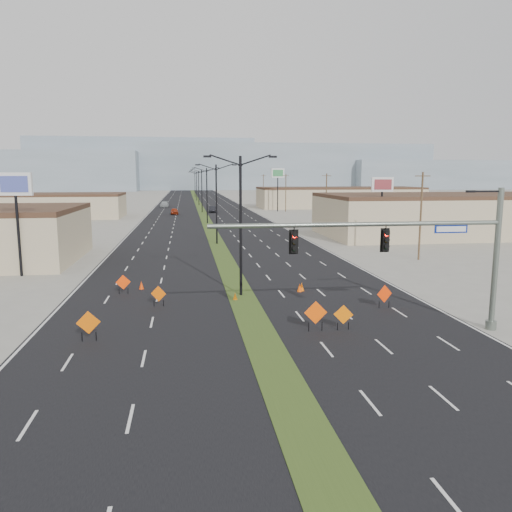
{
  "coord_description": "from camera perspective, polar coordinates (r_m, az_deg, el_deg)",
  "views": [
    {
      "loc": [
        -3.85,
        -23.22,
        8.65
      ],
      "look_at": [
        0.84,
        10.13,
        3.2
      ],
      "focal_mm": 35.0,
      "sensor_mm": 36.0,
      "label": 1
    }
  ],
  "objects": [
    {
      "name": "utility_pole_1",
      "position": [
        86.67,
        8.02,
        6.47
      ],
      "size": [
        1.6,
        0.2,
        9.0
      ],
      "color": "#4C3823",
      "rests_on": "ground"
    },
    {
      "name": "streetlight_0",
      "position": [
        35.58,
        -1.77,
        3.98
      ],
      "size": [
        5.15,
        0.24,
        10.02
      ],
      "color": "black",
      "rests_on": "ground"
    },
    {
      "name": "streetlight_2",
      "position": [
        91.36,
        -5.63,
        7.12
      ],
      "size": [
        5.15,
        0.24,
        10.02
      ],
      "color": "black",
      "rests_on": "ground"
    },
    {
      "name": "streetlight_6",
      "position": [
        203.29,
        -7.0,
        8.21
      ],
      "size": [
        5.15,
        0.24,
        10.02
      ],
      "color": "black",
      "rests_on": "ground"
    },
    {
      "name": "signal_mast",
      "position": [
        28.37,
        18.01,
        0.92
      ],
      "size": [
        16.3,
        0.6,
        8.0
      ],
      "color": "slate",
      "rests_on": "ground"
    },
    {
      "name": "cone_0",
      "position": [
        35.08,
        -2.39,
        -4.64
      ],
      "size": [
        0.38,
        0.38,
        0.54
      ],
      "primitive_type": "cone",
      "rotation": [
        0.0,
        0.0,
        0.19
      ],
      "color": "orange",
      "rests_on": "ground"
    },
    {
      "name": "mesa_center",
      "position": [
        326.23,
        -0.29,
        10.13
      ],
      "size": [
        220.0,
        50.0,
        28.0
      ],
      "primitive_type": "cube",
      "color": "gray",
      "rests_on": "ground"
    },
    {
      "name": "utility_pole_0",
      "position": [
        53.95,
        18.31,
        4.5
      ],
      "size": [
        1.6,
        0.2,
        9.0
      ],
      "color": "#4C3823",
      "rests_on": "ground"
    },
    {
      "name": "construction_sign_5",
      "position": [
        33.9,
        14.47,
        -4.31
      ],
      "size": [
        1.13,
        0.35,
        1.55
      ],
      "rotation": [
        0.0,
        0.0,
        0.27
      ],
      "color": "#FF3705",
      "rests_on": "ground"
    },
    {
      "name": "cone_3",
      "position": [
        39.33,
        -12.97,
        -3.28
      ],
      "size": [
        0.46,
        0.46,
        0.64
      ],
      "primitive_type": "cone",
      "rotation": [
        0.0,
        0.0,
        -0.25
      ],
      "color": "#E43A04",
      "rests_on": "ground"
    },
    {
      "name": "median_strip",
      "position": [
        123.59,
        -6.23,
        5.12
      ],
      "size": [
        2.0,
        400.0,
        0.04
      ],
      "primitive_type": "cube",
      "color": "#374E1B",
      "rests_on": "ground"
    },
    {
      "name": "cone_1",
      "position": [
        37.66,
        5.01,
        -3.62
      ],
      "size": [
        0.45,
        0.45,
        0.64
      ],
      "primitive_type": "cone",
      "rotation": [
        0.0,
        0.0,
        0.18
      ],
      "color": "#F14E05",
      "rests_on": "ground"
    },
    {
      "name": "utility_pole_3",
      "position": [
        155.12,
        0.84,
        7.72
      ],
      "size": [
        1.6,
        0.2,
        9.0
      ],
      "color": "#4C3823",
      "rests_on": "ground"
    },
    {
      "name": "cone_2",
      "position": [
        37.97,
        5.24,
        -3.51
      ],
      "size": [
        0.45,
        0.45,
        0.65
      ],
      "primitive_type": "cone",
      "rotation": [
        0.0,
        0.0,
        -0.16
      ],
      "color": "#EE5E05",
      "rests_on": "ground"
    },
    {
      "name": "car_mid",
      "position": [
        119.03,
        -4.99,
        5.34
      ],
      "size": [
        1.94,
        4.59,
        1.47
      ],
      "primitive_type": "imported",
      "rotation": [
        0.0,
        0.0,
        -0.09
      ],
      "color": "black",
      "rests_on": "ground"
    },
    {
      "name": "pole_sign_west",
      "position": [
        47.22,
        -25.81,
        6.56
      ],
      "size": [
        2.92,
        0.69,
        8.9
      ],
      "rotation": [
        0.0,
        0.0,
        -0.11
      ],
      "color": "black",
      "rests_on": "ground"
    },
    {
      "name": "construction_sign_0",
      "position": [
        27.82,
        -18.61,
        -7.33
      ],
      "size": [
        1.23,
        0.2,
        1.65
      ],
      "rotation": [
        0.0,
        0.0,
        0.13
      ],
      "color": "#DE5B04",
      "rests_on": "ground"
    },
    {
      "name": "road_surface",
      "position": [
        123.59,
        -6.23,
        5.12
      ],
      "size": [
        25.0,
        400.0,
        0.02
      ],
      "primitive_type": "cube",
      "color": "black",
      "rests_on": "ground"
    },
    {
      "name": "streetlight_5",
      "position": [
        175.3,
        -6.82,
        8.07
      ],
      "size": [
        5.15,
        0.24,
        10.02
      ],
      "color": "black",
      "rests_on": "ground"
    },
    {
      "name": "building_sw_far",
      "position": [
        112.01,
        -22.65,
        5.21
      ],
      "size": [
        30.0,
        14.0,
        4.5
      ],
      "primitive_type": "cube",
      "color": "#C3B28B",
      "rests_on": "ground"
    },
    {
      "name": "pole_sign_east_near",
      "position": [
        65.86,
        14.23,
        7.32
      ],
      "size": [
        2.77,
        0.67,
        8.44
      ],
      "rotation": [
        0.0,
        0.0,
        -0.11
      ],
      "color": "black",
      "rests_on": "ground"
    },
    {
      "name": "construction_sign_3",
      "position": [
        28.21,
        6.83,
        -6.55
      ],
      "size": [
        1.31,
        0.07,
        1.74
      ],
      "rotation": [
        0.0,
        0.0,
        -0.02
      ],
      "color": "#FA4F05",
      "rests_on": "ground"
    },
    {
      "name": "car_left",
      "position": [
        113.71,
        -9.31,
        5.07
      ],
      "size": [
        1.88,
        4.23,
        1.42
      ],
      "primitive_type": "imported",
      "rotation": [
        0.0,
        0.0,
        0.05
      ],
      "color": "#992A10",
      "rests_on": "ground"
    },
    {
      "name": "mesa_backdrop",
      "position": [
        344.3,
        -12.57,
        10.2
      ],
      "size": [
        140.0,
        50.0,
        32.0
      ],
      "primitive_type": "cube",
      "color": "gray",
      "rests_on": "ground"
    },
    {
      "name": "building_se_far",
      "position": [
        139.78,
        9.48,
        6.54
      ],
      "size": [
        44.0,
        16.0,
        5.0
      ],
      "primitive_type": "cube",
      "color": "#C3B28B",
      "rests_on": "ground"
    },
    {
      "name": "construction_sign_2",
      "position": [
        33.88,
        -11.08,
        -4.35
      ],
      "size": [
        1.01,
        0.41,
        1.41
      ],
      "rotation": [
        0.0,
        0.0,
        -0.36
      ],
      "color": "#F95F05",
      "rests_on": "ground"
    },
    {
      "name": "mesa_east",
      "position": [
        363.2,
        22.67,
        8.55
      ],
      "size": [
        160.0,
        50.0,
        18.0
      ],
      "primitive_type": "cube",
      "color": "gray",
      "rests_on": "ground"
    },
    {
      "name": "car_far",
      "position": [
        140.37,
        -10.42,
        5.82
      ],
      "size": [
        2.22,
        5.24,
        1.51
      ],
      "primitive_type": "imported",
      "rotation": [
        0.0,
        0.0,
        -0.02
      ],
      "color": "#A3AAAD",
      "rests_on": "ground"
    },
    {
      "name": "streetlight_3",
      "position": [
        119.33,
        -6.21,
        7.59
      ],
      "size": [
        5.15,
        0.24,
        10.02
      ],
      "color": "black",
      "rests_on": "ground"
    },
    {
      "name": "construction_sign_1",
      "position": [
        37.98,
        -14.93,
        -2.99
      ],
      "size": [
        1.06,
        0.28,
        1.44
      ],
      "rotation": [
        0.0,
        0.0,
        0.22
      ],
      "color": "#FE3D05",
      "rests_on": "ground"
    },
    {
      "name": "utility_pole_2",
      "position": [
        120.67,
        3.42,
        7.29
      ],
      "size": [
        1.6,
        0.2,
        9.0
      ],
      "color": "#4C3823",
      "rests_on": "ground"
    },
    {
      "name": "streetlight_1",
      "position": [
        63.42,
        -4.55,
        6.24
      ],
      "size": [
        5.15,
        0.24,
        10.02
      ],
      "color": "black",
      "rests_on": "ground"
    },
    {
      "name": "building_se_near",
      "position": [
        78.24,
        21.01,
        4.26
      ],
      "size": [
        36.0,
        18.0,
        5.5
      ],
      "primitive_type": "cube",
      "color": "#C3B28B",
      "rests_on": "ground"
    },
    {
      "name": "ground",
      "position": [
        25.08,
        1.35,
        -10.99
      ],
      "size": [
        600.0,
        600.0,
        0.0
      ],
      "primitive_type": "plane",
      "color": "gray",
      "rests_on": "ground"
    },
    {
      "name": "pole_sign_east_far",
      "position": [
        122.12,
        2.51,
        9.11
      ],
      "size": [
        3.37,
        1.12,
        10.35
      ],
      "rotation": [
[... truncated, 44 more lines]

